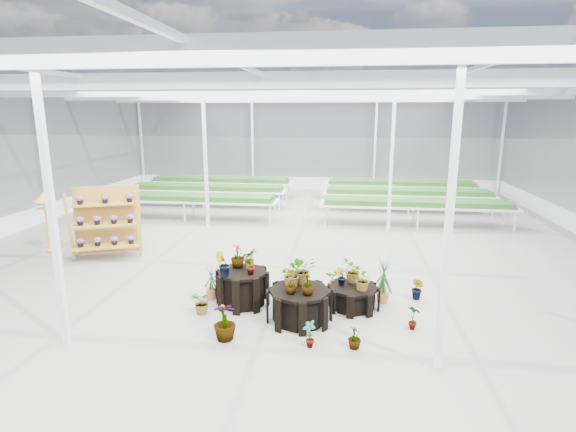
# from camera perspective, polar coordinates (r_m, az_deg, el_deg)

# --- Properties ---
(ground_plane) EXTENTS (24.00, 24.00, 0.00)m
(ground_plane) POSITION_cam_1_polar(r_m,az_deg,el_deg) (11.11, -1.20, -6.87)
(ground_plane) COLOR gray
(ground_plane) RESTS_ON ground
(greenhouse_shell) EXTENTS (18.00, 24.00, 4.50)m
(greenhouse_shell) POSITION_cam_1_polar(r_m,az_deg,el_deg) (10.55, -1.25, 4.69)
(greenhouse_shell) COLOR white
(greenhouse_shell) RESTS_ON ground
(steel_frame) EXTENTS (18.00, 24.00, 4.50)m
(steel_frame) POSITION_cam_1_polar(r_m,az_deg,el_deg) (10.55, -1.25, 4.69)
(steel_frame) COLOR silver
(steel_frame) RESTS_ON ground
(nursery_benches) EXTENTS (16.00, 7.00, 0.84)m
(nursery_benches) POSITION_cam_1_polar(r_m,az_deg,el_deg) (17.92, 2.09, 2.23)
(nursery_benches) COLOR silver
(nursery_benches) RESTS_ON ground
(plinth_tall) EXTENTS (1.06, 1.06, 0.70)m
(plinth_tall) POSITION_cam_1_polar(r_m,az_deg,el_deg) (9.15, -5.77, -9.07)
(plinth_tall) COLOR black
(plinth_tall) RESTS_ON ground
(plinth_mid) EXTENTS (1.39, 1.39, 0.62)m
(plinth_mid) POSITION_cam_1_polar(r_m,az_deg,el_deg) (8.44, 1.45, -11.27)
(plinth_mid) COLOR black
(plinth_mid) RESTS_ON ground
(plinth_low) EXTENTS (1.12, 1.12, 0.45)m
(plinth_low) POSITION_cam_1_polar(r_m,az_deg,el_deg) (9.08, 8.28, -10.17)
(plinth_low) COLOR black
(plinth_low) RESTS_ON ground
(shelf_rack) EXTENTS (1.97, 1.49, 1.85)m
(shelf_rack) POSITION_cam_1_polar(r_m,az_deg,el_deg) (12.83, -22.11, -0.79)
(shelf_rack) COLOR #A97A2D
(shelf_rack) RESTS_ON ground
(bird_table) EXTENTS (0.52, 0.52, 1.68)m
(bird_table) POSITION_cam_1_polar(r_m,az_deg,el_deg) (13.97, -28.26, -0.69)
(bird_table) COLOR gold
(bird_table) RESTS_ON ground
(nursery_plants) EXTENTS (4.63, 2.80, 1.23)m
(nursery_plants) POSITION_cam_1_polar(r_m,az_deg,el_deg) (8.90, 1.11, -8.31)
(nursery_plants) COLOR #224F1A
(nursery_plants) RESTS_ON ground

